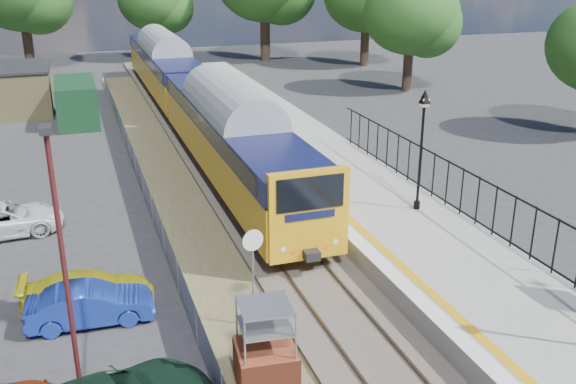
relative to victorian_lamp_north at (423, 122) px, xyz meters
name	(u,v)px	position (x,y,z in m)	size (l,w,h in m)	color
ground	(354,337)	(-5.30, -6.00, -4.30)	(120.00, 120.00, 0.00)	#2D2D30
track_bed	(246,212)	(-5.77, 3.67, -4.21)	(5.90, 80.00, 0.29)	#473F38
platform	(367,205)	(-1.10, 2.00, -3.85)	(5.00, 70.00, 0.90)	gray
platform_edge	(320,200)	(-3.16, 2.00, -3.39)	(0.90, 70.00, 0.01)	silver
victorian_lamp_north	(423,122)	(0.00, 0.00, 0.00)	(0.44, 0.44, 4.60)	black
palisade_fence	(509,218)	(1.25, -3.76, -2.46)	(0.12, 26.00, 2.00)	black
wire_fence	(146,192)	(-9.50, 6.00, -3.70)	(0.06, 52.00, 1.20)	#999EA3
outbuilding	(4,93)	(-16.21, 25.21, -2.78)	(10.80, 10.10, 3.12)	#998D56
train	(190,91)	(-5.30, 18.03, -1.96)	(2.82, 40.83, 3.51)	gold
brick_plinth	(266,347)	(-8.23, -7.25, -3.19)	(1.56, 1.56, 2.30)	brown
speed_sign	(253,261)	(-7.80, -4.67, -2.17)	(0.62, 0.15, 3.08)	#999EA3
carpark_lamp	(62,254)	(-12.58, -6.35, -0.43)	(0.25, 0.50, 6.76)	#491819
car_blue	(90,305)	(-12.17, -2.87, -3.71)	(1.25, 3.57, 1.18)	navy
car_yellow	(88,291)	(-12.21, -1.95, -3.74)	(1.57, 3.87, 1.12)	gold
car_white	(2,220)	(-15.02, 4.65, -3.69)	(2.03, 4.40, 1.22)	white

